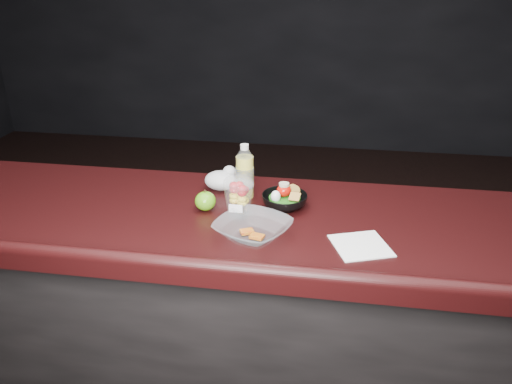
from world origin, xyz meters
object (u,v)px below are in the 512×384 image
at_px(takeout_bowl, 253,229).
at_px(lemonade_bottle, 245,175).
at_px(fruit_cup, 239,195).
at_px(green_apple, 205,201).
at_px(snack_bowl, 284,200).

bearing_deg(takeout_bowl, lemonade_bottle, 104.79).
bearing_deg(lemonade_bottle, takeout_bowl, -75.21).
bearing_deg(fruit_cup, green_apple, 168.71).
bearing_deg(takeout_bowl, fruit_cup, 117.15).
bearing_deg(lemonade_bottle, green_apple, -131.11).
relative_size(lemonade_bottle, snack_bowl, 0.96).
height_order(fruit_cup, green_apple, fruit_cup).
height_order(green_apple, snack_bowl, snack_bowl).
distance_m(fruit_cup, green_apple, 0.13).
relative_size(fruit_cup, green_apple, 1.95).
distance_m(lemonade_bottle, green_apple, 0.18).
xyz_separation_m(fruit_cup, snack_bowl, (0.15, 0.09, -0.05)).
relative_size(fruit_cup, snack_bowl, 0.71).
xyz_separation_m(green_apple, snack_bowl, (0.27, 0.06, -0.00)).
height_order(lemonade_bottle, green_apple, lemonade_bottle).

